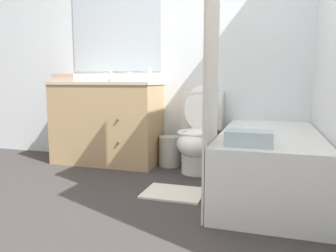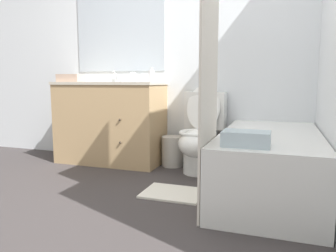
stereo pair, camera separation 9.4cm
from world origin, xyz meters
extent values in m
plane|color=#383333|center=(0.00, 0.00, 0.00)|extent=(14.00, 14.00, 0.00)
cube|color=silver|center=(0.00, 1.72, 1.25)|extent=(8.00, 0.05, 2.50)
cube|color=#B2BCC6|center=(-0.75, 1.69, 1.47)|extent=(1.08, 0.01, 0.93)
cube|color=tan|center=(-0.75, 1.43, 0.43)|extent=(1.14, 0.52, 0.85)
cube|color=beige|center=(-0.75, 1.43, 0.87)|extent=(1.16, 0.54, 0.03)
cylinder|color=white|center=(-0.75, 1.43, 0.83)|extent=(0.29, 0.29, 0.10)
sphere|color=#382D23|center=(-0.49, 1.16, 0.51)|extent=(0.02, 0.02, 0.02)
sphere|color=#382D23|center=(-0.49, 1.16, 0.28)|extent=(0.02, 0.02, 0.02)
cylinder|color=silver|center=(-0.75, 1.62, 0.90)|extent=(0.04, 0.04, 0.04)
cylinder|color=silver|center=(-0.75, 1.58, 0.97)|extent=(0.02, 0.11, 0.09)
cylinder|color=silver|center=(-0.80, 1.62, 0.91)|extent=(0.03, 0.03, 0.04)
cylinder|color=silver|center=(-0.69, 1.62, 0.91)|extent=(0.03, 0.03, 0.04)
cylinder|color=white|center=(0.28, 1.31, 0.11)|extent=(0.30, 0.30, 0.22)
ellipsoid|color=white|center=(0.28, 1.25, 0.31)|extent=(0.36, 0.48, 0.27)
torus|color=white|center=(0.28, 1.25, 0.41)|extent=(0.36, 0.36, 0.04)
cube|color=white|center=(0.28, 1.58, 0.59)|extent=(0.41, 0.18, 0.38)
ellipsoid|color=white|center=(0.28, 1.47, 0.63)|extent=(0.34, 0.14, 0.45)
cube|color=white|center=(0.95, 0.92, 0.25)|extent=(0.74, 1.55, 0.49)
cube|color=#A8ADAE|center=(0.95, 0.92, 0.49)|extent=(0.62, 1.43, 0.01)
cube|color=silver|center=(0.56, 0.39, 1.00)|extent=(0.01, 0.50, 1.99)
cylinder|color=#B7B2A8|center=(-0.05, 1.49, 0.16)|extent=(0.23, 0.23, 0.31)
cube|color=silver|center=(-0.50, 1.50, 0.92)|extent=(0.13, 0.15, 0.08)
ellipsoid|color=white|center=(-0.50, 1.50, 0.97)|extent=(0.06, 0.04, 0.03)
cylinder|color=silver|center=(-0.25, 1.40, 0.94)|extent=(0.06, 0.06, 0.12)
cylinder|color=silver|center=(-0.25, 1.40, 1.01)|extent=(0.03, 0.03, 0.03)
cube|color=tan|center=(-1.15, 1.31, 0.92)|extent=(0.27, 0.16, 0.08)
cube|color=silver|center=(0.82, 0.32, 0.54)|extent=(0.29, 0.19, 0.09)
cube|color=silver|center=(0.23, 0.66, 0.01)|extent=(0.47, 0.37, 0.02)
camera|label=1|loc=(0.93, -1.75, 0.89)|focal=35.00mm
camera|label=2|loc=(1.02, -1.72, 0.89)|focal=35.00mm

